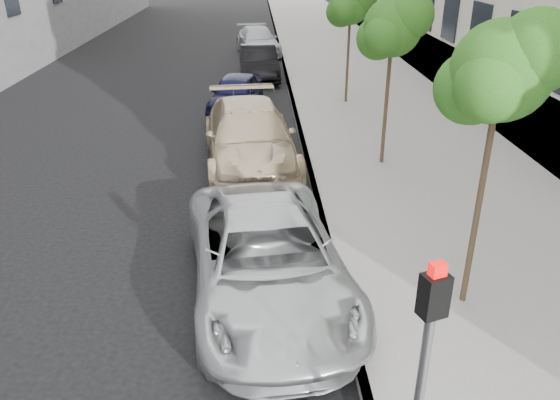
{
  "coord_description": "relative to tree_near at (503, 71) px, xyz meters",
  "views": [
    {
      "loc": [
        -0.23,
        -6.02,
        5.58
      ],
      "look_at": [
        0.15,
        2.71,
        1.5
      ],
      "focal_mm": 35.0,
      "sensor_mm": 36.0,
      "label": 1
    }
  ],
  "objects": [
    {
      "name": "signal_pole",
      "position": [
        -1.93,
        -3.59,
        -1.99
      ],
      "size": [
        0.29,
        0.25,
        2.98
      ],
      "rotation": [
        0.0,
        0.0,
        0.34
      ],
      "color": "#939699",
      "rests_on": "sidewalk"
    },
    {
      "name": "minivan",
      "position": [
        -3.33,
        0.44,
        -3.23
      ],
      "size": [
        3.21,
        5.78,
        1.53
      ],
      "primitive_type": "imported",
      "rotation": [
        0.0,
        0.0,
        0.13
      ],
      "color": "silver",
      "rests_on": "ground"
    },
    {
      "name": "tree_near",
      "position": [
        0.0,
        0.0,
        0.0
      ],
      "size": [
        1.77,
        1.57,
        4.73
      ],
      "color": "#38281C",
      "rests_on": "sidewalk"
    },
    {
      "name": "tree_far",
      "position": [
        0.0,
        13.0,
        -0.29
      ],
      "size": [
        1.78,
        1.58,
        4.44
      ],
      "color": "#38281C",
      "rests_on": "sidewalk"
    },
    {
      "name": "curb",
      "position": [
        -2.05,
        22.5,
        -3.93
      ],
      "size": [
        0.15,
        72.0,
        0.14
      ],
      "primitive_type": "cube",
      "color": "#9E9B93",
      "rests_on": "ground"
    },
    {
      "name": "ground",
      "position": [
        -3.23,
        -1.5,
        -4.0
      ],
      "size": [
        160.0,
        160.0,
        0.0
      ],
      "primitive_type": "plane",
      "color": "black",
      "rests_on": "ground"
    },
    {
      "name": "sidewalk",
      "position": [
        1.07,
        22.5,
        -3.93
      ],
      "size": [
        6.4,
        72.0,
        0.14
      ],
      "primitive_type": "cube",
      "color": "gray",
      "rests_on": "ground"
    },
    {
      "name": "suv",
      "position": [
        -3.67,
        6.71,
        -3.15
      ],
      "size": [
        2.91,
        6.04,
        1.7
      ],
      "primitive_type": "imported",
      "rotation": [
        0.0,
        0.0,
        0.09
      ],
      "color": "#CDB692",
      "rests_on": "ground"
    },
    {
      "name": "tree_mid",
      "position": [
        0.0,
        6.5,
        -0.26
      ],
      "size": [
        1.8,
        1.6,
        4.49
      ],
      "color": "#38281C",
      "rests_on": "sidewalk"
    },
    {
      "name": "sedan_blue",
      "position": [
        -4.21,
        12.23,
        -3.32
      ],
      "size": [
        2.26,
        4.21,
        1.36
      ],
      "primitive_type": "imported",
      "rotation": [
        0.0,
        0.0,
        -0.17
      ],
      "color": "black",
      "rests_on": "ground"
    },
    {
      "name": "sedan_rear",
      "position": [
        -3.33,
        24.01,
        -3.27
      ],
      "size": [
        2.75,
        5.25,
        1.45
      ],
      "primitive_type": "imported",
      "rotation": [
        0.0,
        0.0,
        0.15
      ],
      "color": "#A1A4A9",
      "rests_on": "ground"
    },
    {
      "name": "sedan_black",
      "position": [
        -3.33,
        17.73,
        -3.27
      ],
      "size": [
        1.9,
        4.55,
        1.46
      ],
      "primitive_type": "imported",
      "rotation": [
        0.0,
        0.0,
        0.08
      ],
      "color": "black",
      "rests_on": "ground"
    }
  ]
}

